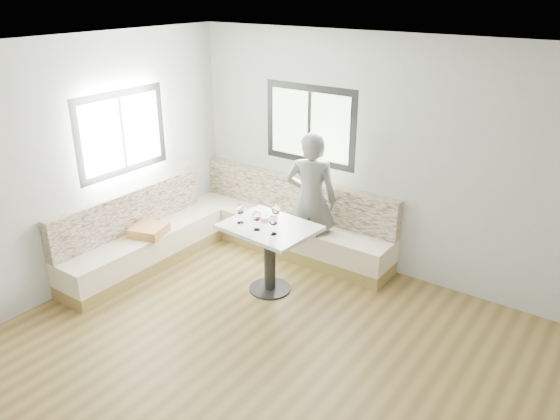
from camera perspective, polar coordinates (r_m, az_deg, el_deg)
The scene contains 9 objects.
room at distance 4.58m, azimuth -4.59°, elevation -1.51°, with size 5.01×5.01×2.81m.
banquette at distance 7.00m, azimuth -5.69°, elevation -2.33°, with size 2.90×2.80×0.95m.
table at distance 6.08m, azimuth -1.09°, elevation -3.38°, with size 1.04×0.84×0.81m.
person at distance 6.59m, azimuth 3.25°, elevation 1.02°, with size 0.62×0.41×1.70m, color #5D5F58.
olive_ramekin at distance 6.12m, azimuth -1.62°, elevation -0.91°, with size 0.10×0.10×0.04m.
wine_glass_a at distance 6.01m, azimuth -4.19°, elevation -0.02°, with size 0.10×0.10×0.22m.
wine_glass_b at distance 5.84m, azimuth -2.46°, elevation -0.71°, with size 0.10×0.10×0.22m.
wine_glass_c at distance 5.73m, azimuth -0.70°, elevation -1.16°, with size 0.10×0.10×0.22m.
wine_glass_d at distance 5.99m, azimuth -0.43°, elevation -0.04°, with size 0.10×0.10×0.22m.
Camera 1 is at (2.64, -3.09, 3.29)m, focal length 35.00 mm.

